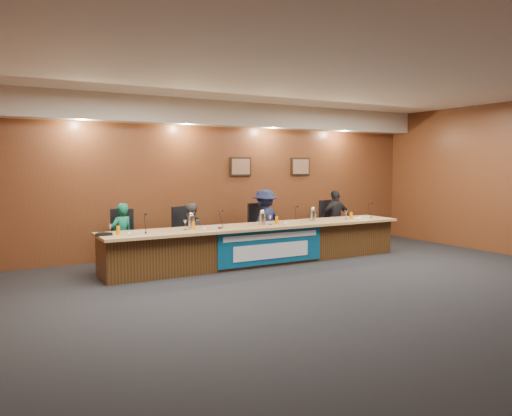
# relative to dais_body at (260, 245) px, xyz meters

# --- Properties ---
(floor) EXTENTS (10.00, 10.00, 0.00)m
(floor) POSITION_rel_dais_body_xyz_m (0.00, -2.40, -0.35)
(floor) COLOR black
(floor) RESTS_ON ground
(ceiling) EXTENTS (10.00, 8.00, 0.04)m
(ceiling) POSITION_rel_dais_body_xyz_m (0.00, -2.40, 2.85)
(ceiling) COLOR silver
(ceiling) RESTS_ON wall_back
(wall_back) EXTENTS (10.00, 0.04, 3.20)m
(wall_back) POSITION_rel_dais_body_xyz_m (0.00, 1.60, 1.25)
(wall_back) COLOR #582D17
(wall_back) RESTS_ON floor
(soffit) EXTENTS (10.00, 0.50, 0.50)m
(soffit) POSITION_rel_dais_body_xyz_m (0.00, 1.35, 2.60)
(soffit) COLOR beige
(soffit) RESTS_ON wall_back
(dais_body) EXTENTS (6.00, 0.80, 0.70)m
(dais_body) POSITION_rel_dais_body_xyz_m (0.00, 0.00, 0.00)
(dais_body) COLOR #452B13
(dais_body) RESTS_ON floor
(dais_top) EXTENTS (6.10, 0.95, 0.05)m
(dais_top) POSITION_rel_dais_body_xyz_m (0.00, -0.05, 0.38)
(dais_top) COLOR tan
(dais_top) RESTS_ON dais_body
(banner) EXTENTS (2.20, 0.02, 0.65)m
(banner) POSITION_rel_dais_body_xyz_m (0.00, -0.41, 0.03)
(banner) COLOR navy
(banner) RESTS_ON dais_body
(banner_text_upper) EXTENTS (2.00, 0.01, 0.10)m
(banner_text_upper) POSITION_rel_dais_body_xyz_m (0.00, -0.43, 0.23)
(banner_text_upper) COLOR silver
(banner_text_upper) RESTS_ON banner
(banner_text_lower) EXTENTS (1.60, 0.01, 0.28)m
(banner_text_lower) POSITION_rel_dais_body_xyz_m (0.00, -0.43, -0.05)
(banner_text_lower) COLOR silver
(banner_text_lower) RESTS_ON banner
(wall_photo_left) EXTENTS (0.52, 0.04, 0.42)m
(wall_photo_left) POSITION_rel_dais_body_xyz_m (0.40, 1.57, 1.50)
(wall_photo_left) COLOR black
(wall_photo_left) RESTS_ON wall_back
(wall_photo_right) EXTENTS (0.52, 0.04, 0.42)m
(wall_photo_right) POSITION_rel_dais_body_xyz_m (2.00, 1.57, 1.50)
(wall_photo_right) COLOR black
(wall_photo_right) RESTS_ON wall_back
(panelist_a) EXTENTS (0.52, 0.43, 1.21)m
(panelist_a) POSITION_rel_dais_body_xyz_m (-2.46, 0.74, 0.25)
(panelist_a) COLOR #0E543E
(panelist_a) RESTS_ON floor
(panelist_b) EXTENTS (0.68, 0.61, 1.15)m
(panelist_b) POSITION_rel_dais_body_xyz_m (-1.14, 0.74, 0.23)
(panelist_b) COLOR #444548
(panelist_b) RESTS_ON floor
(panelist_c) EXTENTS (1.01, 0.77, 1.38)m
(panelist_c) POSITION_rel_dais_body_xyz_m (0.54, 0.74, 0.34)
(panelist_c) COLOR #151B3A
(panelist_c) RESTS_ON floor
(panelist_d) EXTENTS (0.81, 0.43, 1.32)m
(panelist_d) POSITION_rel_dais_body_xyz_m (2.41, 0.74, 0.31)
(panelist_d) COLOR black
(panelist_d) RESTS_ON floor
(office_chair_a) EXTENTS (0.63, 0.63, 0.08)m
(office_chair_a) POSITION_rel_dais_body_xyz_m (-2.46, 0.84, 0.13)
(office_chair_a) COLOR black
(office_chair_a) RESTS_ON floor
(office_chair_b) EXTENTS (0.62, 0.62, 0.08)m
(office_chair_b) POSITION_rel_dais_body_xyz_m (-1.14, 0.84, 0.13)
(office_chair_b) COLOR black
(office_chair_b) RESTS_ON floor
(office_chair_c) EXTENTS (0.56, 0.56, 0.08)m
(office_chair_c) POSITION_rel_dais_body_xyz_m (0.54, 0.84, 0.13)
(office_chair_c) COLOR black
(office_chair_c) RESTS_ON floor
(office_chair_d) EXTENTS (0.60, 0.60, 0.08)m
(office_chair_d) POSITION_rel_dais_body_xyz_m (2.41, 0.84, 0.13)
(office_chair_d) COLOR black
(office_chair_d) RESTS_ON floor
(nameplate_a) EXTENTS (0.24, 0.08, 0.10)m
(nameplate_a) POSITION_rel_dais_body_xyz_m (-2.49, -0.34, 0.45)
(nameplate_a) COLOR white
(nameplate_a) RESTS_ON dais_top
(microphone_a) EXTENTS (0.07, 0.07, 0.02)m
(microphone_a) POSITION_rel_dais_body_xyz_m (-2.30, -0.12, 0.41)
(microphone_a) COLOR black
(microphone_a) RESTS_ON dais_top
(juice_glass_a) EXTENTS (0.06, 0.06, 0.15)m
(juice_glass_a) POSITION_rel_dais_body_xyz_m (-2.73, -0.10, 0.47)
(juice_glass_a) COLOR orange
(juice_glass_a) RESTS_ON dais_top
(water_glass_a) EXTENTS (0.08, 0.08, 0.18)m
(water_glass_a) POSITION_rel_dais_body_xyz_m (-2.85, -0.06, 0.49)
(water_glass_a) COLOR silver
(water_glass_a) RESTS_ON dais_top
(nameplate_b) EXTENTS (0.24, 0.08, 0.10)m
(nameplate_b) POSITION_rel_dais_body_xyz_m (-1.17, -0.33, 0.45)
(nameplate_b) COLOR white
(nameplate_b) RESTS_ON dais_top
(microphone_b) EXTENTS (0.07, 0.07, 0.02)m
(microphone_b) POSITION_rel_dais_body_xyz_m (-0.93, -0.17, 0.41)
(microphone_b) COLOR black
(microphone_b) RESTS_ON dais_top
(juice_glass_b) EXTENTS (0.06, 0.06, 0.15)m
(juice_glass_b) POSITION_rel_dais_body_xyz_m (-1.41, -0.08, 0.47)
(juice_glass_b) COLOR orange
(juice_glass_b) RESTS_ON dais_top
(water_glass_b) EXTENTS (0.08, 0.08, 0.18)m
(water_glass_b) POSITION_rel_dais_body_xyz_m (-1.56, -0.06, 0.49)
(water_glass_b) COLOR silver
(water_glass_b) RESTS_ON dais_top
(nameplate_c) EXTENTS (0.24, 0.08, 0.10)m
(nameplate_c) POSITION_rel_dais_body_xyz_m (0.52, -0.29, 0.45)
(nameplate_c) COLOR white
(nameplate_c) RESTS_ON dais_top
(microphone_c) EXTENTS (0.07, 0.07, 0.02)m
(microphone_c) POSITION_rel_dais_body_xyz_m (0.69, -0.13, 0.41)
(microphone_c) COLOR black
(microphone_c) RESTS_ON dais_top
(juice_glass_c) EXTENTS (0.06, 0.06, 0.15)m
(juice_glass_c) POSITION_rel_dais_body_xyz_m (0.32, -0.08, 0.47)
(juice_glass_c) COLOR orange
(juice_glass_c) RESTS_ON dais_top
(water_glass_c) EXTENTS (0.08, 0.08, 0.18)m
(water_glass_c) POSITION_rel_dais_body_xyz_m (0.14, -0.13, 0.49)
(water_glass_c) COLOR silver
(water_glass_c) RESTS_ON dais_top
(nameplate_d) EXTENTS (0.24, 0.08, 0.10)m
(nameplate_d) POSITION_rel_dais_body_xyz_m (2.38, -0.29, 0.45)
(nameplate_d) COLOR white
(nameplate_d) RESTS_ON dais_top
(microphone_d) EXTENTS (0.07, 0.07, 0.02)m
(microphone_d) POSITION_rel_dais_body_xyz_m (2.59, -0.16, 0.41)
(microphone_d) COLOR black
(microphone_d) RESTS_ON dais_top
(juice_glass_d) EXTENTS (0.06, 0.06, 0.15)m
(juice_glass_d) POSITION_rel_dais_body_xyz_m (2.16, -0.10, 0.47)
(juice_glass_d) COLOR orange
(juice_glass_d) RESTS_ON dais_top
(water_glass_d) EXTENTS (0.08, 0.08, 0.18)m
(water_glass_d) POSITION_rel_dais_body_xyz_m (2.01, -0.11, 0.49)
(water_glass_d) COLOR silver
(water_glass_d) RESTS_ON dais_top
(carafe_left) EXTENTS (0.11, 0.11, 0.25)m
(carafe_left) POSITION_rel_dais_body_xyz_m (-1.43, -0.04, 0.52)
(carafe_left) COLOR silver
(carafe_left) RESTS_ON dais_top
(carafe_mid) EXTENTS (0.13, 0.13, 0.22)m
(carafe_mid) POSITION_rel_dais_body_xyz_m (0.01, -0.04, 0.51)
(carafe_mid) COLOR silver
(carafe_mid) RESTS_ON dais_top
(carafe_right) EXTENTS (0.13, 0.13, 0.22)m
(carafe_right) POSITION_rel_dais_body_xyz_m (1.22, -0.02, 0.51)
(carafe_right) COLOR silver
(carafe_right) RESTS_ON dais_top
(speakerphone) EXTENTS (0.32, 0.32, 0.05)m
(speakerphone) POSITION_rel_dais_body_xyz_m (-2.97, -0.05, 0.43)
(speakerphone) COLOR black
(speakerphone) RESTS_ON dais_top
(paper_stack) EXTENTS (0.26, 0.33, 0.01)m
(paper_stack) POSITION_rel_dais_body_xyz_m (2.40, -0.13, 0.40)
(paper_stack) COLOR white
(paper_stack) RESTS_ON dais_top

